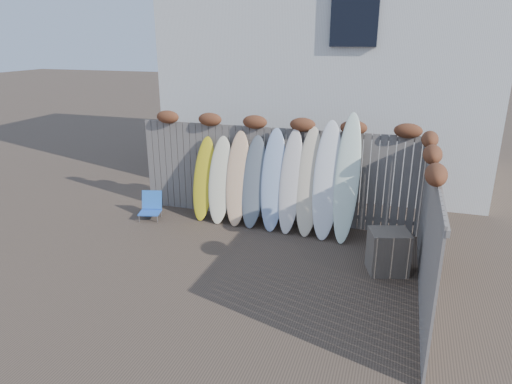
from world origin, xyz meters
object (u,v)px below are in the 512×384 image
(beach_chair, at_px, (151,206))
(surfboard_0, at_px, (204,179))
(lattice_panel, at_px, (428,220))
(wooden_crate, at_px, (388,252))

(beach_chair, relative_size, surfboard_0, 0.32)
(lattice_panel, height_order, surfboard_0, surfboard_0)
(beach_chair, height_order, surfboard_0, surfboard_0)
(beach_chair, bearing_deg, wooden_crate, -10.27)
(beach_chair, xyz_separation_m, surfboard_0, (1.09, 0.41, 0.61))
(beach_chair, distance_m, wooden_crate, 5.10)
(wooden_crate, height_order, surfboard_0, surfboard_0)
(wooden_crate, distance_m, surfboard_0, 4.17)
(wooden_crate, bearing_deg, beach_chair, 169.73)
(beach_chair, distance_m, surfboard_0, 1.32)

